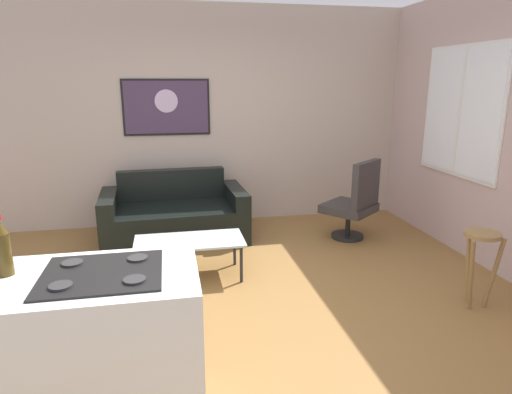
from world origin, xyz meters
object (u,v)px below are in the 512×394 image
object	(u,v)px
bar_stool	(480,252)
wall_painting	(167,107)
coffee_table	(189,243)
armchair	(355,202)
soda_bottle_2	(2,248)
couch	(175,217)

from	to	relation	value
bar_stool	wall_painting	xyz separation A→B (m)	(-2.48, 2.81, 1.05)
coffee_table	armchair	distance (m)	2.11
coffee_table	armchair	xyz separation A→B (m)	(1.99, 0.70, 0.11)
wall_painting	armchair	bearing A→B (deg)	-26.39
armchair	wall_painting	xyz separation A→B (m)	(-2.14, 1.06, 1.07)
coffee_table	soda_bottle_2	distance (m)	2.12
bar_stool	wall_painting	distance (m)	3.89
bar_stool	soda_bottle_2	distance (m)	3.44
bar_stool	soda_bottle_2	world-z (taller)	soda_bottle_2
wall_painting	coffee_table	bearing A→B (deg)	-85.15
armchair	bar_stool	size ratio (longest dim) A/B	1.47
coffee_table	couch	bearing A→B (deg)	95.83
couch	soda_bottle_2	bearing A→B (deg)	-106.87
soda_bottle_2	wall_painting	world-z (taller)	wall_painting
wall_painting	bar_stool	bearing A→B (deg)	-48.54
armchair	soda_bottle_2	bearing A→B (deg)	-140.87
armchair	bar_stool	distance (m)	1.78
couch	armchair	bearing A→B (deg)	-12.54
armchair	soda_bottle_2	distance (m)	3.90
soda_bottle_2	wall_painting	size ratio (longest dim) A/B	0.29
coffee_table	soda_bottle_2	world-z (taller)	soda_bottle_2
couch	soda_bottle_2	size ratio (longest dim) A/B	5.38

